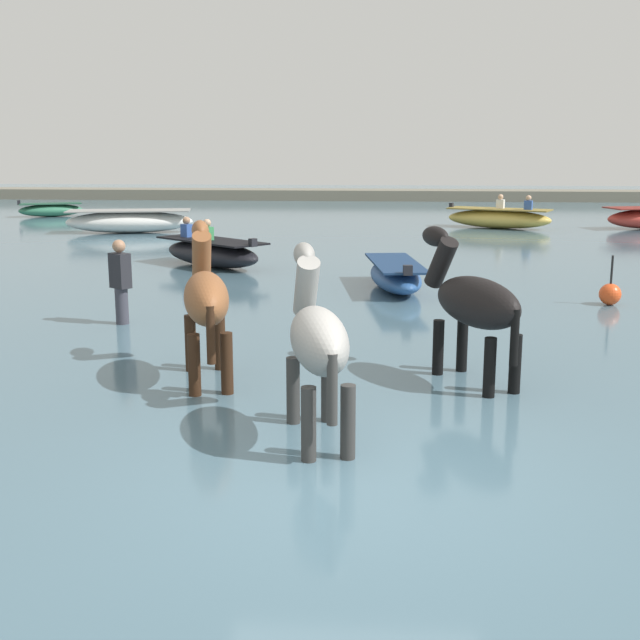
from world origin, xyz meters
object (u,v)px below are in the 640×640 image
object	(u,v)px
boat_distant_west	(395,276)
boat_mid_outer	(130,221)
boat_distant_east	(499,218)
horse_flank_grey	(317,343)
person_wading_mid	(121,289)
boat_far_inshore	(211,253)
horse_lead_black	(473,305)
channel_buoy	(610,294)
horse_trailing_chestnut	(206,301)
boat_far_offshore	(51,210)

from	to	relation	value
boat_distant_west	boat_mid_outer	size ratio (longest dim) A/B	0.72
boat_distant_west	boat_distant_east	distance (m)	13.20
horse_flank_grey	boat_mid_outer	size ratio (longest dim) A/B	0.49
boat_distant_east	person_wading_mid	distance (m)	18.05
boat_far_inshore	boat_distant_east	distance (m)	12.64
horse_lead_black	channel_buoy	world-z (taller)	horse_lead_black
horse_lead_black	boat_distant_west	distance (m)	6.40
horse_trailing_chestnut	channel_buoy	xyz separation A→B (m)	(6.00, 5.18, -0.75)
person_wading_mid	horse_trailing_chestnut	bearing A→B (deg)	-55.97
boat_distant_west	channel_buoy	distance (m)	3.95
boat_distant_west	boat_far_inshore	bearing A→B (deg)	146.47
horse_flank_grey	boat_far_inshore	bearing A→B (deg)	107.01
horse_flank_grey	boat_distant_east	bearing A→B (deg)	77.92
horse_trailing_chestnut	horse_flank_grey	bearing A→B (deg)	-51.45
boat_far_offshore	boat_mid_outer	size ratio (longest dim) A/B	0.62
boat_distant_west	channel_buoy	xyz separation A→B (m)	(3.73, -1.31, -0.07)
boat_far_inshore	boat_far_offshore	world-z (taller)	boat_far_inshore
horse_lead_black	horse_flank_grey	size ratio (longest dim) A/B	1.00
boat_mid_outer	boat_distant_east	xyz separation A→B (m)	(12.16, 2.53, -0.02)
boat_far_inshore	boat_distant_west	distance (m)	5.06
boat_distant_west	boat_far_offshore	size ratio (longest dim) A/B	1.15
horse_lead_black	person_wading_mid	distance (m)	5.82
horse_lead_black	horse_trailing_chestnut	bearing A→B (deg)	-176.77
horse_lead_black	horse_flank_grey	bearing A→B (deg)	-129.25
person_wading_mid	channel_buoy	xyz separation A→B (m)	(8.00, 2.21, -0.36)
person_wading_mid	boat_distant_west	bearing A→B (deg)	39.52
channel_buoy	boat_far_inshore	bearing A→B (deg)	152.66
horse_lead_black	boat_distant_east	size ratio (longest dim) A/B	0.55
boat_distant_west	person_wading_mid	world-z (taller)	person_wading_mid
horse_lead_black	boat_distant_west	bearing A→B (deg)	97.35
horse_flank_grey	person_wading_mid	xyz separation A→B (m)	(-3.46, 4.79, -0.36)
horse_lead_black	boat_far_inshore	distance (m)	10.42
horse_lead_black	boat_distant_west	world-z (taller)	horse_lead_black
boat_distant_east	horse_flank_grey	bearing A→B (deg)	-102.08
boat_mid_outer	person_wading_mid	world-z (taller)	person_wading_mid
horse_trailing_chestnut	boat_mid_outer	distance (m)	17.77
horse_trailing_chestnut	channel_buoy	size ratio (longest dim) A/B	2.43
horse_trailing_chestnut	boat_distant_east	size ratio (longest dim) A/B	0.57
horse_lead_black	person_wading_mid	size ratio (longest dim) A/B	1.27
horse_flank_grey	channel_buoy	xyz separation A→B (m)	(4.54, 7.00, -0.72)
horse_trailing_chestnut	boat_distant_west	world-z (taller)	horse_trailing_chestnut
horse_lead_black	horse_flank_grey	xyz separation A→B (m)	(-1.63, -2.00, 0.00)
channel_buoy	person_wading_mid	bearing A→B (deg)	-164.53
boat_far_offshore	horse_flank_grey	bearing A→B (deg)	-62.35
boat_distant_west	boat_mid_outer	world-z (taller)	boat_mid_outer
horse_flank_grey	channel_buoy	world-z (taller)	horse_flank_grey
horse_trailing_chestnut	boat_far_inshore	bearing A→B (deg)	101.83
person_wading_mid	channel_buoy	size ratio (longest dim) A/B	1.87
boat_far_inshore	boat_mid_outer	size ratio (longest dim) A/B	0.72
horse_lead_black	boat_far_inshore	size ratio (longest dim) A/B	0.68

